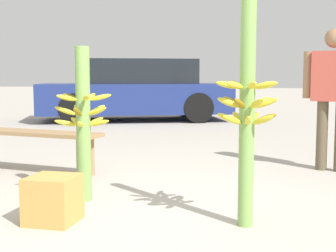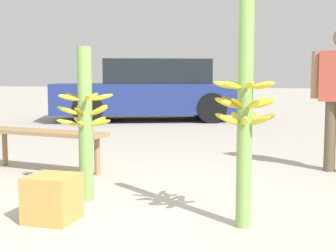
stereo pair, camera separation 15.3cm
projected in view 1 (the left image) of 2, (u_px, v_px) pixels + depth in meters
The scene contains 7 objects.
ground_plane at pixel (145, 222), 3.34m from camera, with size 80.00×80.00×0.00m, color #B2AA9E.
banana_stalk_left at pixel (83, 122), 3.86m from camera, with size 0.47×0.47×1.28m.
banana_stalk_center at pixel (247, 112), 3.18m from camera, with size 0.43×0.43×1.55m.
vendor_person at pixel (333, 88), 5.08m from camera, with size 0.65×0.31×1.55m.
market_bench at pixel (34, 138), 5.01m from camera, with size 1.58×0.55×0.46m.
parked_car at pixel (137, 91), 11.07m from camera, with size 4.77×3.32×1.43m.
produce_crate at pixel (53, 199), 3.32m from camera, with size 0.33×0.33×0.33m.
Camera 1 is at (0.92, -3.12, 1.04)m, focal length 50.00 mm.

